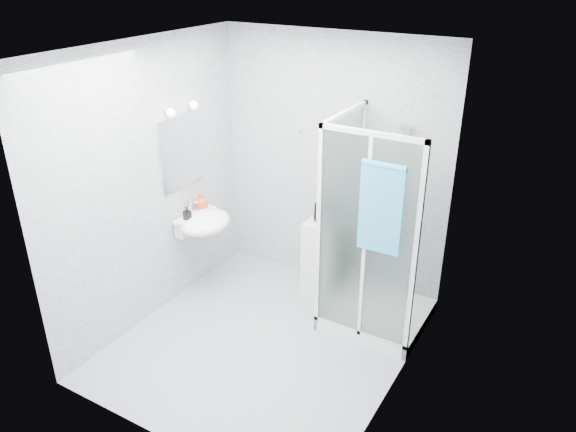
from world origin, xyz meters
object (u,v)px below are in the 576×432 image
Objects in this scene: wall_basin at (203,222)px; hand_towel at (381,206)px; shower_enclosure at (368,282)px; storage_cabinet at (322,257)px; soap_dispenser_orange at (201,201)px; shampoo_bottle_b at (326,212)px; soap_dispenser_black at (187,213)px; shampoo_bottle_a at (319,209)px.

hand_towel reaches higher than wall_basin.
wall_basin is 1.98m from hand_towel.
shower_enclosure is 2.52× the size of storage_cabinet.
wall_basin is at bearing -49.69° from soap_dispenser_orange.
soap_dispenser_black is at bearing -147.07° from shampoo_bottle_b.
hand_towel reaches higher than shampoo_bottle_b.
soap_dispenser_orange is at bearing 98.13° from soap_dispenser_black.
soap_dispenser_black reaches higher than storage_cabinet.
shower_enclosure is at bearing 5.98° from soap_dispenser_orange.
hand_towel is 2.01m from soap_dispenser_black.
hand_towel is 3.14× the size of shampoo_bottle_b.
shower_enclosure is 7.43× the size of shampoo_bottle_a.
shower_enclosure reaches higher than soap_dispenser_orange.
shower_enclosure is 2.64× the size of hand_towel.
shower_enclosure is 1.72m from wall_basin.
shower_enclosure is 0.68m from storage_cabinet.
shower_enclosure is at bearing -25.49° from shampoo_bottle_b.
shampoo_bottle_a is (-0.68, 0.29, 0.48)m from shower_enclosure.
storage_cabinet is at bearing 33.63° from soap_dispenser_black.
hand_towel is 2.82× the size of shampoo_bottle_a.
shower_enclosure reaches higher than soap_dispenser_black.
shower_enclosure reaches higher than wall_basin.
shampoo_bottle_a reaches higher than storage_cabinet.
shampoo_bottle_a is at bearing 31.64° from wall_basin.
shower_enclosure is 0.80m from shampoo_bottle_b.
hand_towel is at bearing -37.69° from storage_cabinet.
hand_towel reaches higher than storage_cabinet.
soap_dispenser_black is at bearing -81.87° from soap_dispenser_orange.
storage_cabinet is at bearing 29.93° from wall_basin.
storage_cabinet is 0.53m from shampoo_bottle_a.
shampoo_bottle_b is at bearing 3.45° from storage_cabinet.
shampoo_bottle_a reaches higher than wall_basin.
wall_basin is 0.71× the size of storage_cabinet.
hand_towel reaches higher than soap_dispenser_orange.
shower_enclosure is 0.88m from shampoo_bottle_a.
shampoo_bottle_a is (0.98, 0.60, 0.13)m from wall_basin.
soap_dispenser_black is (-1.05, -0.74, 0.00)m from shampoo_bottle_a.
soap_dispenser_orange is (-1.98, 0.22, -0.48)m from hand_towel.
wall_basin is at bearing -150.76° from shampoo_bottle_b.
wall_basin is (-1.66, -0.32, 0.35)m from shower_enclosure.
storage_cabinet is (-0.62, 0.28, -0.05)m from shower_enclosure.
soap_dispenser_orange is (-1.77, -0.19, 0.50)m from shower_enclosure.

